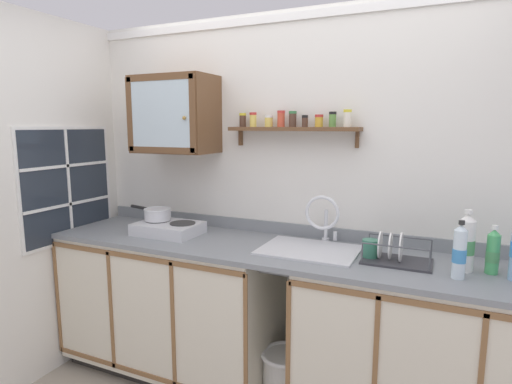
{
  "coord_description": "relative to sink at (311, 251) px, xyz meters",
  "views": [
    {
      "loc": [
        0.88,
        -1.89,
        1.69
      ],
      "look_at": [
        -0.21,
        0.48,
        1.27
      ],
      "focal_mm": 29.41,
      "sensor_mm": 36.0,
      "label": 1
    }
  ],
  "objects": [
    {
      "name": "window",
      "position": [
        -1.71,
        -0.2,
        0.32
      ],
      "size": [
        0.03,
        0.77,
        0.81
      ],
      "color": "#262D38"
    },
    {
      "name": "bottle_soda_green_1",
      "position": [
        0.92,
        -0.01,
        0.12
      ],
      "size": [
        0.06,
        0.06,
        0.24
      ],
      "color": "#4CB266",
      "rests_on": "countertop"
    },
    {
      "name": "backsplash",
      "position": [
        -0.18,
        0.27,
        0.05
      ],
      "size": [
        3.03,
        0.02,
        0.08
      ],
      "primitive_type": "cube",
      "color": "gray",
      "rests_on": "countertop"
    },
    {
      "name": "mug",
      "position": [
        0.34,
        -0.02,
        0.06
      ],
      "size": [
        0.09,
        0.13,
        0.11
      ],
      "color": "#337259",
      "rests_on": "countertop"
    },
    {
      "name": "bottle_water_clear_2",
      "position": [
        0.77,
        -0.15,
        0.14
      ],
      "size": [
        0.06,
        0.06,
        0.28
      ],
      "color": "silver",
      "rests_on": "countertop"
    },
    {
      "name": "wall_cabinet",
      "position": [
        -1.02,
        0.11,
        0.8
      ],
      "size": [
        0.55,
        0.35,
        0.52
      ],
      "color": "brown"
    },
    {
      "name": "side_wall_left",
      "position": [
        -1.74,
        -0.66,
        0.24
      ],
      "size": [
        0.05,
        3.47,
        2.4
      ],
      "primitive_type": "cube",
      "color": "silver",
      "rests_on": "ground"
    },
    {
      "name": "back_wall",
      "position": [
        -0.18,
        0.3,
        0.25
      ],
      "size": [
        3.67,
        0.07,
        2.4
      ],
      "color": "silver",
      "rests_on": "ground"
    },
    {
      "name": "dish_rack",
      "position": [
        0.47,
        -0.03,
        0.05
      ],
      "size": [
        0.36,
        0.23,
        0.17
      ],
      "color": "#333338",
      "rests_on": "countertop"
    },
    {
      "name": "countertop",
      "position": [
        -0.18,
        -0.04,
        -0.01
      ],
      "size": [
        3.03,
        0.67,
        0.03
      ],
      "primitive_type": "cube",
      "color": "gray",
      "rests_on": "lower_cabinet_run"
    },
    {
      "name": "spice_shelf",
      "position": [
        -0.2,
        0.21,
        0.73
      ],
      "size": [
        0.84,
        0.14,
        0.23
      ],
      "color": "brown"
    },
    {
      "name": "bottle_opaque_white_0",
      "position": [
        0.8,
        -0.02,
        0.15
      ],
      "size": [
        0.08,
        0.08,
        0.31
      ],
      "color": "white",
      "rests_on": "countertop"
    },
    {
      "name": "lower_cabinet_run",
      "position": [
        -0.97,
        -0.04,
        -0.49
      ],
      "size": [
        1.47,
        0.65,
        0.94
      ],
      "color": "black",
      "rests_on": "ground"
    },
    {
      "name": "lower_cabinet_run_right",
      "position": [
        0.66,
        -0.04,
        -0.49
      ],
      "size": [
        1.36,
        0.65,
        0.94
      ],
      "color": "black",
      "rests_on": "ground"
    },
    {
      "name": "hot_plate_stove",
      "position": [
        -0.98,
        -0.05,
        0.05
      ],
      "size": [
        0.42,
        0.3,
        0.08
      ],
      "color": "silver",
      "rests_on": "countertop"
    },
    {
      "name": "trash_bin",
      "position": [
        -0.13,
        -0.08,
        -0.79
      ],
      "size": [
        0.3,
        0.3,
        0.33
      ],
      "color": "silver",
      "rests_on": "ground"
    },
    {
      "name": "saucepan",
      "position": [
        -1.09,
        -0.03,
        0.13
      ],
      "size": [
        0.37,
        0.18,
        0.08
      ],
      "color": "silver",
      "rests_on": "hot_plate_stove"
    },
    {
      "name": "sink",
      "position": [
        0.0,
        0.0,
        0.0
      ],
      "size": [
        0.55,
        0.46,
        0.42
      ],
      "color": "silver",
      "rests_on": "countertop"
    }
  ]
}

